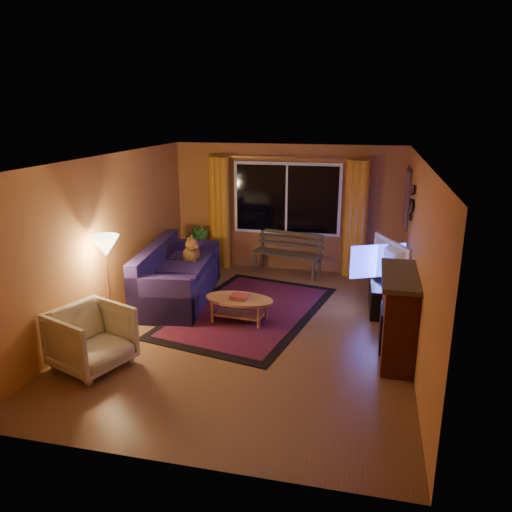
% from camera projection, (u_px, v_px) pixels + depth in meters
% --- Properties ---
extents(floor, '(4.50, 6.00, 0.02)m').
position_uv_depth(floor, '(251.00, 330.00, 7.40)').
color(floor, brown).
rests_on(floor, ground).
extents(ceiling, '(4.50, 6.00, 0.02)m').
position_uv_depth(ceiling, '(251.00, 158.00, 6.69)').
color(ceiling, white).
rests_on(ceiling, ground).
extents(wall_back, '(4.50, 0.02, 2.50)m').
position_uv_depth(wall_back, '(287.00, 208.00, 9.86)').
color(wall_back, '#B87037').
rests_on(wall_back, ground).
extents(wall_left, '(0.02, 6.00, 2.50)m').
position_uv_depth(wall_left, '(106.00, 239.00, 7.54)').
color(wall_left, '#B87037').
rests_on(wall_left, ground).
extents(wall_right, '(0.02, 6.00, 2.50)m').
position_uv_depth(wall_right, '(418.00, 259.00, 6.56)').
color(wall_right, '#B87037').
rests_on(wall_right, ground).
extents(window, '(2.00, 0.02, 1.30)m').
position_uv_depth(window, '(287.00, 199.00, 9.74)').
color(window, black).
rests_on(window, wall_back).
extents(curtain_rod, '(3.20, 0.03, 0.03)m').
position_uv_depth(curtain_rod, '(287.00, 158.00, 9.47)').
color(curtain_rod, '#BF8C3F').
rests_on(curtain_rod, wall_back).
extents(curtain_left, '(0.36, 0.36, 2.24)m').
position_uv_depth(curtain_left, '(220.00, 213.00, 10.06)').
color(curtain_left, orange).
rests_on(curtain_left, ground).
extents(curtain_right, '(0.36, 0.36, 2.24)m').
position_uv_depth(curtain_right, '(356.00, 219.00, 9.48)').
color(curtain_right, orange).
rests_on(curtain_right, ground).
extents(bench, '(1.43, 0.73, 0.41)m').
position_uv_depth(bench, '(287.00, 264.00, 9.81)').
color(bench, '#3B3325').
rests_on(bench, ground).
extents(potted_plant, '(0.49, 0.49, 0.87)m').
position_uv_depth(potted_plant, '(198.00, 248.00, 10.07)').
color(potted_plant, '#235B1E').
rests_on(potted_plant, ground).
extents(sofa, '(1.26, 2.43, 0.94)m').
position_uv_depth(sofa, '(178.00, 273.00, 8.47)').
color(sofa, '#231847').
rests_on(sofa, ground).
extents(dog, '(0.36, 0.45, 0.45)m').
position_uv_depth(dog, '(191.00, 252.00, 8.89)').
color(dog, brown).
rests_on(dog, sofa).
extents(armchair, '(1.03, 1.06, 0.86)m').
position_uv_depth(armchair, '(91.00, 335.00, 6.22)').
color(armchair, beige).
rests_on(armchair, ground).
extents(floor_lamp, '(0.25, 0.25, 1.43)m').
position_uv_depth(floor_lamp, '(109.00, 284.00, 7.19)').
color(floor_lamp, '#BF8C3F').
rests_on(floor_lamp, ground).
extents(rug, '(2.62, 3.53, 0.02)m').
position_uv_depth(rug, '(248.00, 311.00, 8.04)').
color(rug, maroon).
rests_on(rug, ground).
extents(coffee_table, '(1.15, 1.15, 0.39)m').
position_uv_depth(coffee_table, '(239.00, 310.00, 7.61)').
color(coffee_table, '#B97845').
rests_on(coffee_table, ground).
extents(tv_console, '(0.42, 1.15, 0.47)m').
position_uv_depth(tv_console, '(382.00, 295.00, 8.10)').
color(tv_console, black).
rests_on(tv_console, ground).
extents(television, '(0.64, 1.12, 0.67)m').
position_uv_depth(television, '(384.00, 261.00, 7.94)').
color(television, black).
rests_on(television, tv_console).
extents(fireplace, '(0.40, 1.20, 1.10)m').
position_uv_depth(fireplace, '(398.00, 318.00, 6.43)').
color(fireplace, maroon).
rests_on(fireplace, ground).
extents(mirror_cluster, '(0.06, 0.60, 0.56)m').
position_uv_depth(mirror_cluster, '(411.00, 200.00, 7.62)').
color(mirror_cluster, black).
rests_on(mirror_cluster, wall_right).
extents(painting, '(0.04, 0.76, 0.96)m').
position_uv_depth(painting, '(407.00, 197.00, 8.74)').
color(painting, '#E34F19').
rests_on(painting, wall_right).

